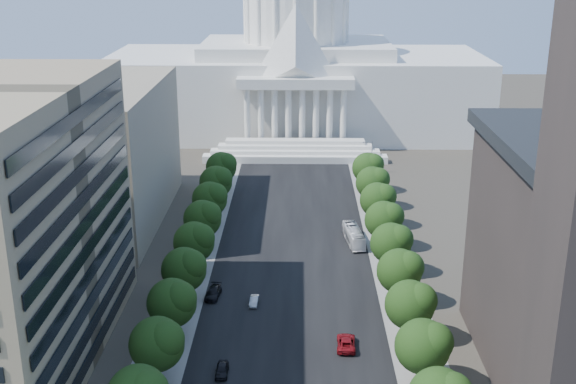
# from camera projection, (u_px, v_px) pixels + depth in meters

# --- Properties ---
(road_asphalt) EXTENTS (30.00, 260.00, 0.01)m
(road_asphalt) POSITION_uv_depth(u_px,v_px,m) (293.00, 237.00, 150.69)
(road_asphalt) COLOR black
(road_asphalt) RESTS_ON ground
(sidewalk_left) EXTENTS (8.00, 260.00, 0.02)m
(sidewalk_left) POSITION_uv_depth(u_px,v_px,m) (202.00, 236.00, 150.98)
(sidewalk_left) COLOR gray
(sidewalk_left) RESTS_ON ground
(sidewalk_right) EXTENTS (8.00, 260.00, 0.02)m
(sidewalk_right) POSITION_uv_depth(u_px,v_px,m) (384.00, 237.00, 150.40)
(sidewalk_right) COLOR gray
(sidewalk_right) RESTS_ON ground
(capitol) EXTENTS (120.00, 56.00, 73.00)m
(capitol) POSITION_uv_depth(u_px,v_px,m) (296.00, 70.00, 234.24)
(capitol) COLOR white
(capitol) RESTS_ON ground
(office_block_left_far) EXTENTS (38.00, 52.00, 30.00)m
(office_block_left_far) POSITION_uv_depth(u_px,v_px,m) (72.00, 154.00, 156.12)
(office_block_left_far) COLOR gray
(office_block_left_far) RESTS_ON ground
(tree_l_c) EXTENTS (7.79, 7.60, 9.97)m
(tree_l_c) POSITION_uv_depth(u_px,v_px,m) (159.00, 343.00, 97.54)
(tree_l_c) COLOR #33261C
(tree_l_c) RESTS_ON ground
(tree_l_d) EXTENTS (7.79, 7.60, 9.97)m
(tree_l_d) POSITION_uv_depth(u_px,v_px,m) (174.00, 302.00, 108.91)
(tree_l_d) COLOR #33261C
(tree_l_d) RESTS_ON ground
(tree_l_e) EXTENTS (7.79, 7.60, 9.97)m
(tree_l_e) POSITION_uv_depth(u_px,v_px,m) (186.00, 269.00, 120.29)
(tree_l_e) COLOR #33261C
(tree_l_e) RESTS_ON ground
(tree_l_f) EXTENTS (7.79, 7.60, 9.97)m
(tree_l_f) POSITION_uv_depth(u_px,v_px,m) (196.00, 241.00, 131.66)
(tree_l_f) COLOR #33261C
(tree_l_f) RESTS_ON ground
(tree_l_g) EXTENTS (7.79, 7.60, 9.97)m
(tree_l_g) POSITION_uv_depth(u_px,v_px,m) (204.00, 218.00, 143.03)
(tree_l_g) COLOR #33261C
(tree_l_g) RESTS_ON ground
(tree_l_h) EXTENTS (7.79, 7.60, 9.97)m
(tree_l_h) POSITION_uv_depth(u_px,v_px,m) (211.00, 198.00, 154.40)
(tree_l_h) COLOR #33261C
(tree_l_h) RESTS_ON ground
(tree_l_i) EXTENTS (7.79, 7.60, 9.97)m
(tree_l_i) POSITION_uv_depth(u_px,v_px,m) (217.00, 181.00, 165.78)
(tree_l_i) COLOR #33261C
(tree_l_i) RESTS_ON ground
(tree_l_j) EXTENTS (7.79, 7.60, 9.97)m
(tree_l_j) POSITION_uv_depth(u_px,v_px,m) (222.00, 166.00, 177.15)
(tree_l_j) COLOR #33261C
(tree_l_j) RESTS_ON ground
(tree_r_c) EXTENTS (7.79, 7.60, 9.97)m
(tree_r_c) POSITION_uv_depth(u_px,v_px,m) (425.00, 345.00, 96.99)
(tree_r_c) COLOR #33261C
(tree_r_c) RESTS_ON ground
(tree_r_d) EXTENTS (7.79, 7.60, 9.97)m
(tree_r_d) POSITION_uv_depth(u_px,v_px,m) (412.00, 304.00, 108.36)
(tree_r_d) COLOR #33261C
(tree_r_d) RESTS_ON ground
(tree_r_e) EXTENTS (7.79, 7.60, 9.97)m
(tree_r_e) POSITION_uv_depth(u_px,v_px,m) (402.00, 270.00, 119.73)
(tree_r_e) COLOR #33261C
(tree_r_e) RESTS_ON ground
(tree_r_f) EXTENTS (7.79, 7.60, 9.97)m
(tree_r_f) POSITION_uv_depth(u_px,v_px,m) (393.00, 242.00, 131.11)
(tree_r_f) COLOR #33261C
(tree_r_f) RESTS_ON ground
(tree_r_g) EXTENTS (7.79, 7.60, 9.97)m
(tree_r_g) POSITION_uv_depth(u_px,v_px,m) (385.00, 219.00, 142.48)
(tree_r_g) COLOR #33261C
(tree_r_g) RESTS_ON ground
(tree_r_h) EXTENTS (7.79, 7.60, 9.97)m
(tree_r_h) POSITION_uv_depth(u_px,v_px,m) (379.00, 199.00, 153.85)
(tree_r_h) COLOR #33261C
(tree_r_h) RESTS_ON ground
(tree_r_i) EXTENTS (7.79, 7.60, 9.97)m
(tree_r_i) POSITION_uv_depth(u_px,v_px,m) (374.00, 182.00, 165.23)
(tree_r_i) COLOR #33261C
(tree_r_i) RESTS_ON ground
(tree_r_j) EXTENTS (7.79, 7.60, 9.97)m
(tree_r_j) POSITION_uv_depth(u_px,v_px,m) (369.00, 167.00, 176.60)
(tree_r_j) COLOR #33261C
(tree_r_j) RESTS_ON ground
(streetlight_b) EXTENTS (2.61, 0.44, 9.00)m
(streetlight_b) POSITION_uv_depth(u_px,v_px,m) (438.00, 352.00, 96.40)
(streetlight_b) COLOR gray
(streetlight_b) RESTS_ON ground
(streetlight_c) EXTENTS (2.61, 0.44, 9.00)m
(streetlight_c) POSITION_uv_depth(u_px,v_px,m) (411.00, 273.00, 120.10)
(streetlight_c) COLOR gray
(streetlight_c) RESTS_ON ground
(streetlight_d) EXTENTS (2.61, 0.44, 9.00)m
(streetlight_d) POSITION_uv_depth(u_px,v_px,m) (392.00, 220.00, 143.79)
(streetlight_d) COLOR gray
(streetlight_d) RESTS_ON ground
(streetlight_e) EXTENTS (2.61, 0.44, 9.00)m
(streetlight_e) POSITION_uv_depth(u_px,v_px,m) (379.00, 182.00, 167.48)
(streetlight_e) COLOR gray
(streetlight_e) RESTS_ON ground
(streetlight_f) EXTENTS (2.61, 0.44, 9.00)m
(streetlight_f) POSITION_uv_depth(u_px,v_px,m) (370.00, 153.00, 191.18)
(streetlight_f) COLOR gray
(streetlight_f) RESTS_ON ground
(car_dark_a) EXTENTS (1.74, 4.32, 1.47)m
(car_dark_a) POSITION_uv_depth(u_px,v_px,m) (222.00, 370.00, 101.62)
(car_dark_a) COLOR black
(car_dark_a) RESTS_ON ground
(car_silver) EXTENTS (1.60, 3.97, 1.28)m
(car_silver) POSITION_uv_depth(u_px,v_px,m) (254.00, 301.00, 121.77)
(car_silver) COLOR #B3B7BC
(car_silver) RESTS_ON ground
(car_red) EXTENTS (3.02, 6.06, 1.65)m
(car_red) POSITION_uv_depth(u_px,v_px,m) (346.00, 343.00, 108.48)
(car_red) COLOR maroon
(car_red) RESTS_ON ground
(car_dark_b) EXTENTS (2.79, 5.71, 1.60)m
(car_dark_b) POSITION_uv_depth(u_px,v_px,m) (213.00, 293.00, 124.29)
(car_dark_b) COLOR black
(car_dark_b) RESTS_ON ground
(city_bus) EXTENTS (4.16, 11.78, 3.21)m
(city_bus) POSITION_uv_depth(u_px,v_px,m) (354.00, 236.00, 147.08)
(city_bus) COLOR silver
(city_bus) RESTS_ON ground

